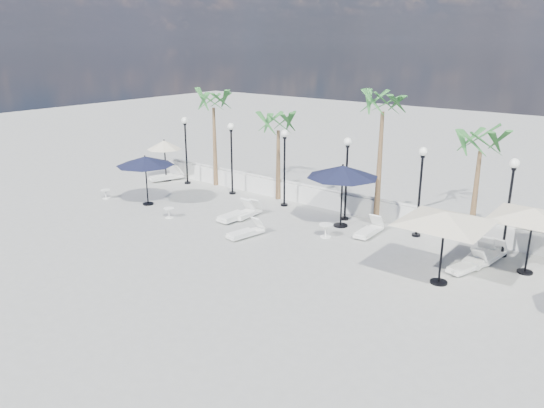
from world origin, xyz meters
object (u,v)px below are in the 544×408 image
Objects in this scene: lounger_2 at (237,214)px; parasol_cream_sq_a at (535,209)px; lounger_7 at (479,256)px; lounger_0 at (167,176)px; lounger_3 at (369,230)px; lounger_1 at (247,213)px; lounger_4 at (246,232)px; parasol_cream_small at (164,145)px; parasol_cream_sq_b at (446,212)px; parasol_navy_left at (145,161)px; lounger_6 at (467,266)px; parasol_navy_mid at (343,172)px; lounger_5 at (491,255)px.

lounger_2 is 0.39× the size of parasol_cream_sq_a.
parasol_cream_sq_a reaches higher than lounger_7.
lounger_3 is at bearing 16.54° from lounger_0.
lounger_1 is 0.59m from lounger_2.
parasol_cream_sq_a is at bearing 29.16° from lounger_4.
lounger_0 is 0.86× the size of parasol_cream_small.
parasol_cream_sq_b is (17.98, -3.57, 2.31)m from lounger_0.
lounger_2 is at bearing 11.02° from parasol_navy_left.
lounger_3 is 0.33× the size of parasol_cream_sq_b.
lounger_6 is 0.56× the size of parasol_navy_mid.
lounger_4 is (9.85, -4.25, -0.04)m from lounger_0.
lounger_2 is at bearing -170.10° from lounger_7.
lounger_3 is at bearing -176.56° from lounger_6.
lounger_5 is at bearing 161.43° from parasol_cream_sq_a.
lounger_6 is at bearing -95.74° from lounger_5.
lounger_0 and lounger_7 have the same top height.
parasol_cream_small reaches higher than lounger_7.
parasol_cream_sq_a is (6.23, 0.03, 2.19)m from lounger_3.
lounger_1 is at bearing 4.93° from lounger_0.
lounger_5 is 0.62m from lounger_7.
parasol_cream_sq_b is at bearing -96.44° from lounger_5.
lounger_0 is at bearing 127.56° from parasol_navy_left.
parasol_cream_sq_a is at bearing 50.97° from lounger_6.
lounger_6 is at bearing 25.64° from lounger_4.
lounger_2 is 0.37× the size of parasol_cream_sq_b.
lounger_7 is (8.63, 3.30, 0.04)m from lounger_4.
lounger_3 reaches higher than lounger_1.
lounger_6 is (8.55, 2.27, -0.00)m from lounger_4.
lounger_2 is (8.03, -2.79, 0.00)m from lounger_0.
parasol_navy_mid reaches higher than parasol_navy_left.
parasol_navy_left is (-6.93, 0.46, 2.02)m from lounger_4.
parasol_cream_sq_a is 20.12m from parasol_cream_small.
lounger_4 is at bearing -161.63° from parasol_cream_sq_a.
lounger_4 is 0.57× the size of parasol_navy_mid.
lounger_1 reaches higher than lounger_5.
lounger_4 is at bearing -23.22° from parasol_cream_small.
parasol_navy_left reaches higher than lounger_3.
parasol_navy_left is at bearing -166.59° from lounger_3.
lounger_4 is at bearing -3.19° from lounger_0.
parasol_navy_mid reaches higher than lounger_0.
lounger_5 is at bearing 18.92° from lounger_0.
lounger_2 is (-0.17, -0.56, 0.04)m from lounger_1.
parasol_navy_left reaches higher than lounger_7.
parasol_cream_sq_b reaches higher than lounger_3.
lounger_3 is at bearing 178.99° from lounger_7.
parasol_navy_mid is at bearing 18.68° from parasol_navy_left.
lounger_3 is (5.66, 1.36, 0.01)m from lounger_1.
lounger_6 is (18.39, -1.98, -0.04)m from lounger_0.
lounger_2 is 1.01× the size of lounger_7.
lounger_2 is 1.14× the size of lounger_4.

